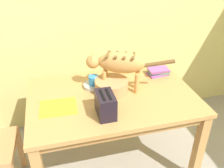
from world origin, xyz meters
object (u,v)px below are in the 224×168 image
(cat, at_px, (118,64))
(magazine, at_px, (58,107))
(saucer_bowl, at_px, (94,85))
(coffee_mug, at_px, (94,80))
(dining_table, at_px, (112,103))
(book_stack, at_px, (158,71))
(toaster, at_px, (106,105))
(wicker_basket, at_px, (111,86))

(cat, bearing_deg, magazine, 129.56)
(saucer_bowl, relative_size, coffee_mug, 1.41)
(saucer_bowl, bearing_deg, cat, -23.61)
(dining_table, distance_m, book_stack, 0.57)
(cat, relative_size, toaster, 3.27)
(magazine, xyz_separation_m, book_stack, (0.94, 0.30, 0.03))
(book_stack, distance_m, toaster, 0.78)
(cat, height_order, toaster, cat)
(dining_table, xyz_separation_m, magazine, (-0.44, -0.07, 0.09))
(saucer_bowl, relative_size, wicker_basket, 0.65)
(cat, height_order, book_stack, cat)
(coffee_mug, distance_m, magazine, 0.40)
(dining_table, distance_m, magazine, 0.45)
(saucer_bowl, xyz_separation_m, book_stack, (0.62, 0.07, 0.02))
(coffee_mug, height_order, book_stack, coffee_mug)
(wicker_basket, bearing_deg, dining_table, -99.38)
(toaster, bearing_deg, wicker_basket, 67.80)
(dining_table, xyz_separation_m, toaster, (-0.11, -0.24, 0.17))
(book_stack, bearing_deg, dining_table, -155.66)
(coffee_mug, height_order, magazine, coffee_mug)
(coffee_mug, bearing_deg, toaster, -89.56)
(magazine, xyz_separation_m, toaster, (0.32, -0.18, 0.08))
(dining_table, relative_size, cat, 2.05)
(book_stack, xyz_separation_m, toaster, (-0.62, -0.47, 0.05))
(wicker_basket, bearing_deg, toaster, -112.20)
(magazine, height_order, toaster, toaster)
(cat, distance_m, magazine, 0.57)
(cat, bearing_deg, book_stack, -46.99)
(coffee_mug, bearing_deg, saucer_bowl, -180.00)
(coffee_mug, bearing_deg, cat, -23.97)
(saucer_bowl, bearing_deg, magazine, -144.47)
(cat, relative_size, saucer_bowl, 3.67)
(magazine, distance_m, toaster, 0.38)
(coffee_mug, xyz_separation_m, book_stack, (0.62, 0.07, -0.03))
(dining_table, relative_size, saucer_bowl, 7.52)
(magazine, bearing_deg, book_stack, 20.23)
(saucer_bowl, relative_size, magazine, 0.65)
(dining_table, xyz_separation_m, book_stack, (0.50, 0.23, 0.12))
(saucer_bowl, relative_size, book_stack, 0.87)
(coffee_mug, bearing_deg, book_stack, 6.49)
(coffee_mug, bearing_deg, dining_table, -54.05)
(coffee_mug, distance_m, toaster, 0.40)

